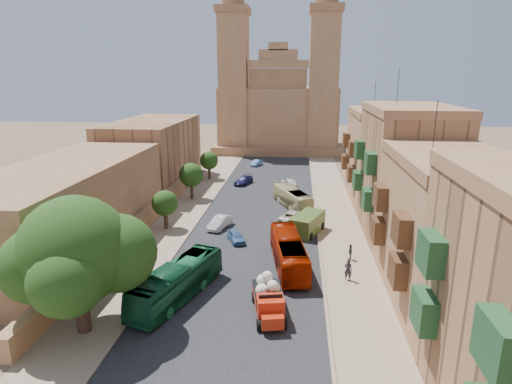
% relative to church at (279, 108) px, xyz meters
% --- Properties ---
extents(ground, '(260.00, 260.00, 0.00)m').
position_rel_church_xyz_m(ground, '(0.00, -78.61, -9.52)').
color(ground, brown).
extents(road_surface, '(14.00, 140.00, 0.01)m').
position_rel_church_xyz_m(road_surface, '(0.00, -48.61, -9.51)').
color(road_surface, black).
rests_on(road_surface, ground).
extents(sidewalk_east, '(5.00, 140.00, 0.01)m').
position_rel_church_xyz_m(sidewalk_east, '(9.50, -48.61, -9.51)').
color(sidewalk_east, '#8E755D').
rests_on(sidewalk_east, ground).
extents(sidewalk_west, '(5.00, 140.00, 0.01)m').
position_rel_church_xyz_m(sidewalk_west, '(-9.50, -48.61, -9.51)').
color(sidewalk_west, '#8E755D').
rests_on(sidewalk_west, ground).
extents(kerb_east, '(0.25, 140.00, 0.12)m').
position_rel_church_xyz_m(kerb_east, '(7.00, -48.61, -9.46)').
color(kerb_east, '#8E755D').
rests_on(kerb_east, ground).
extents(kerb_west, '(0.25, 140.00, 0.12)m').
position_rel_church_xyz_m(kerb_west, '(-7.00, -48.61, -9.46)').
color(kerb_west, '#8E755D').
rests_on(kerb_west, ground).
extents(townhouse_b, '(9.00, 14.00, 14.90)m').
position_rel_church_xyz_m(townhouse_b, '(15.95, -67.61, -3.86)').
color(townhouse_b, '#986944').
rests_on(townhouse_b, ground).
extents(townhouse_c, '(9.00, 14.00, 17.40)m').
position_rel_church_xyz_m(townhouse_c, '(15.95, -53.61, -2.61)').
color(townhouse_c, '#A27049').
rests_on(townhouse_c, ground).
extents(townhouse_d, '(9.00, 14.00, 15.90)m').
position_rel_church_xyz_m(townhouse_d, '(15.95, -39.61, -3.36)').
color(townhouse_d, '#986944').
rests_on(townhouse_d, ground).
extents(west_wall, '(1.00, 40.00, 1.80)m').
position_rel_church_xyz_m(west_wall, '(-12.50, -58.61, -8.62)').
color(west_wall, '#986944').
rests_on(west_wall, ground).
extents(west_building_low, '(10.00, 28.00, 8.40)m').
position_rel_church_xyz_m(west_building_low, '(-18.00, -60.61, -5.32)').
color(west_building_low, brown).
rests_on(west_building_low, ground).
extents(west_building_mid, '(10.00, 22.00, 10.00)m').
position_rel_church_xyz_m(west_building_mid, '(-18.00, -34.61, -4.52)').
color(west_building_mid, '#A27049').
rests_on(west_building_mid, ground).
extents(church, '(28.00, 22.50, 36.30)m').
position_rel_church_xyz_m(church, '(0.00, 0.00, 0.00)').
color(church, '#986944').
rests_on(church, ground).
extents(ficus_tree, '(9.45, 8.69, 9.45)m').
position_rel_church_xyz_m(ficus_tree, '(-9.42, -74.61, -3.93)').
color(ficus_tree, '#37251B').
rests_on(ficus_tree, ground).
extents(street_tree_a, '(3.58, 3.58, 5.50)m').
position_rel_church_xyz_m(street_tree_a, '(-10.00, -66.61, -5.83)').
color(street_tree_a, '#37251B').
rests_on(street_tree_a, ground).
extents(street_tree_b, '(2.88, 2.88, 4.43)m').
position_rel_church_xyz_m(street_tree_b, '(-10.00, -54.61, -6.56)').
color(street_tree_b, '#37251B').
rests_on(street_tree_b, ground).
extents(street_tree_c, '(3.31, 3.31, 5.10)m').
position_rel_church_xyz_m(street_tree_c, '(-10.00, -42.61, -6.10)').
color(street_tree_c, '#37251B').
rests_on(street_tree_c, ground).
extents(street_tree_d, '(3.00, 3.00, 4.62)m').
position_rel_church_xyz_m(street_tree_d, '(-10.00, -30.61, -6.43)').
color(street_tree_d, '#37251B').
rests_on(street_tree_d, ground).
extents(red_truck, '(2.89, 5.41, 3.01)m').
position_rel_church_xyz_m(red_truck, '(2.77, -71.36, -8.19)').
color(red_truck, red).
rests_on(red_truck, ground).
extents(olive_pickup, '(4.06, 5.67, 2.15)m').
position_rel_church_xyz_m(olive_pickup, '(5.84, -54.50, -8.47)').
color(olive_pickup, '#3E5620').
rests_on(olive_pickup, ground).
extents(bus_green_north, '(5.43, 10.41, 2.83)m').
position_rel_church_xyz_m(bus_green_north, '(-4.36, -69.76, -8.10)').
color(bus_green_north, '#13512E').
rests_on(bus_green_north, ground).
extents(bus_red_east, '(3.95, 10.42, 2.83)m').
position_rel_church_xyz_m(bus_red_east, '(4.00, -63.20, -8.10)').
color(bus_red_east, '#9C1A00').
rests_on(bus_red_east, ground).
extents(bus_cream_east, '(5.53, 9.06, 2.50)m').
position_rel_church_xyz_m(bus_cream_east, '(4.00, -44.93, -8.27)').
color(bus_cream_east, '#CFC489').
rests_on(bus_cream_east, ground).
extents(car_blue_a, '(2.57, 3.57, 1.13)m').
position_rel_church_xyz_m(car_blue_a, '(-1.57, -57.73, -8.95)').
color(car_blue_a, '#406BA1').
rests_on(car_blue_a, ground).
extents(car_white_a, '(2.50, 4.26, 1.33)m').
position_rel_church_xyz_m(car_white_a, '(-3.98, -53.88, -8.85)').
color(car_white_a, silver).
rests_on(car_white_a, ground).
extents(car_cream, '(3.79, 5.04, 1.27)m').
position_rel_church_xyz_m(car_cream, '(4.23, -50.78, -8.88)').
color(car_cream, beige).
rests_on(car_cream, ground).
extents(car_dkblue, '(3.09, 4.67, 1.26)m').
position_rel_church_xyz_m(car_dkblue, '(-3.87, -33.68, -8.89)').
color(car_dkblue, '#181745').
rests_on(car_dkblue, ground).
extents(car_white_b, '(3.17, 4.55, 1.44)m').
position_rel_church_xyz_m(car_white_b, '(3.36, -34.90, -8.80)').
color(car_white_b, white).
rests_on(car_white_b, ground).
extents(car_blue_b, '(2.21, 3.52, 1.09)m').
position_rel_church_xyz_m(car_blue_b, '(-3.24, -19.24, -8.97)').
color(car_blue_b, '#4C84B2').
rests_on(car_blue_b, ground).
extents(pedestrian_a, '(0.80, 0.66, 1.87)m').
position_rel_church_xyz_m(pedestrian_a, '(9.07, -65.34, -8.58)').
color(pedestrian_a, '#252226').
rests_on(pedestrian_a, ground).
extents(pedestrian_c, '(0.39, 0.91, 1.55)m').
position_rel_church_xyz_m(pedestrian_c, '(9.71, -61.16, -8.74)').
color(pedestrian_c, '#3E3E3F').
rests_on(pedestrian_c, ground).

